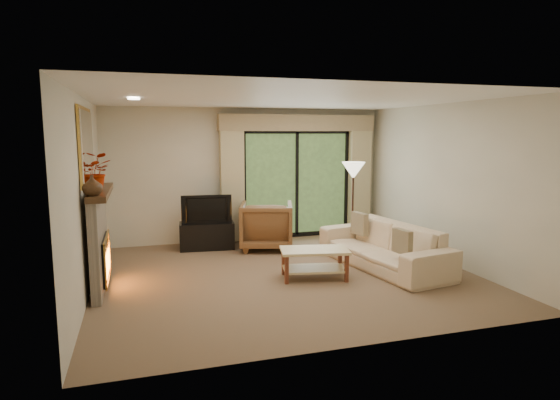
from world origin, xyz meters
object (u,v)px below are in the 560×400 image
object	(u,v)px
media_console	(207,236)
sofa	(383,246)
coffee_table	(314,264)
armchair	(266,225)

from	to	relation	value
media_console	sofa	world-z (taller)	sofa
sofa	coffee_table	world-z (taller)	sofa
coffee_table	media_console	bearing A→B (deg)	130.90
media_console	coffee_table	bearing A→B (deg)	-55.07
media_console	sofa	bearing A→B (deg)	-32.88
media_console	coffee_table	xyz separation A→B (m)	(1.26, -2.24, -0.03)
armchair	sofa	size ratio (longest dim) A/B	0.40
armchair	coffee_table	xyz separation A→B (m)	(0.21, -1.93, -0.21)
armchair	coffee_table	distance (m)	1.95
media_console	sofa	size ratio (longest dim) A/B	0.41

